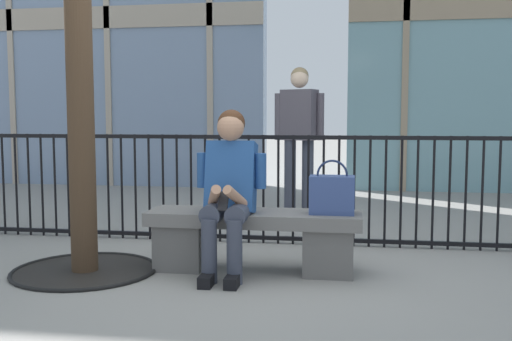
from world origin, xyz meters
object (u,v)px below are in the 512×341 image
object	(u,v)px
handbag_on_bench	(332,194)
bystander_at_railing	(299,131)
seated_person_with_phone	(229,187)
stone_bench	(254,235)

from	to	relation	value
handbag_on_bench	bystander_at_railing	world-z (taller)	bystander_at_railing
seated_person_with_phone	handbag_on_bench	world-z (taller)	seated_person_with_phone
handbag_on_bench	stone_bench	bearing A→B (deg)	179.01
seated_person_with_phone	bystander_at_railing	distance (m)	2.43
seated_person_with_phone	bystander_at_railing	world-z (taller)	bystander_at_railing
seated_person_with_phone	bystander_at_railing	size ratio (longest dim) A/B	0.71
stone_bench	bystander_at_railing	distance (m)	2.37
bystander_at_railing	stone_bench	bearing A→B (deg)	-93.69
stone_bench	handbag_on_bench	size ratio (longest dim) A/B	4.02
stone_bench	handbag_on_bench	distance (m)	0.66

